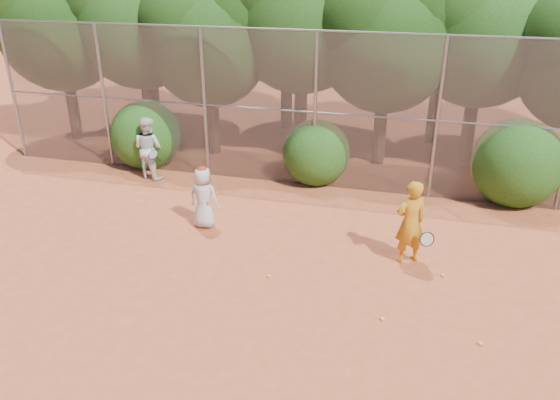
# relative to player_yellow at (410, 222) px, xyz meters

# --- Properties ---
(ground) EXTENTS (80.00, 80.00, 0.00)m
(ground) POSITION_rel_player_yellow_xyz_m (-1.62, -2.61, -0.87)
(ground) COLOR #AD4927
(ground) RESTS_ON ground
(fence_back) EXTENTS (20.05, 0.09, 4.03)m
(fence_back) POSITION_rel_player_yellow_xyz_m (-1.74, 3.39, 1.18)
(fence_back) COLOR gray
(fence_back) RESTS_ON ground
(tree_0) EXTENTS (4.38, 3.81, 6.00)m
(tree_0) POSITION_rel_player_yellow_xyz_m (-11.06, 5.43, 3.06)
(tree_0) COLOR black
(tree_0) RESTS_ON ground
(tree_1) EXTENTS (4.64, 4.03, 6.35)m
(tree_1) POSITION_rel_player_yellow_xyz_m (-8.56, 5.93, 3.29)
(tree_1) COLOR black
(tree_1) RESTS_ON ground
(tree_2) EXTENTS (3.99, 3.47, 5.47)m
(tree_2) POSITION_rel_player_yellow_xyz_m (-6.07, 5.23, 2.71)
(tree_2) COLOR black
(tree_2) RESTS_ON ground
(tree_3) EXTENTS (4.89, 4.26, 6.70)m
(tree_3) POSITION_rel_player_yellow_xyz_m (-3.55, 6.24, 3.52)
(tree_3) COLOR black
(tree_3) RESTS_ON ground
(tree_4) EXTENTS (4.19, 3.64, 5.73)m
(tree_4) POSITION_rel_player_yellow_xyz_m (-1.06, 5.63, 2.89)
(tree_4) COLOR black
(tree_4) RESTS_ON ground
(tree_5) EXTENTS (4.51, 3.92, 6.17)m
(tree_5) POSITION_rel_player_yellow_xyz_m (1.44, 6.43, 3.18)
(tree_5) COLOR black
(tree_5) RESTS_ON ground
(tree_11) EXTENTS (4.64, 4.03, 6.35)m
(tree_11) POSITION_rel_player_yellow_xyz_m (0.44, 8.03, 3.29)
(tree_11) COLOR black
(tree_11) RESTS_ON ground
(bush_0) EXTENTS (2.00, 2.00, 2.00)m
(bush_0) POSITION_rel_player_yellow_xyz_m (-7.62, 3.69, 0.13)
(bush_0) COLOR #1B4611
(bush_0) RESTS_ON ground
(bush_1) EXTENTS (1.80, 1.80, 1.80)m
(bush_1) POSITION_rel_player_yellow_xyz_m (-2.62, 3.69, 0.03)
(bush_1) COLOR #1B4611
(bush_1) RESTS_ON ground
(bush_2) EXTENTS (2.20, 2.20, 2.20)m
(bush_2) POSITION_rel_player_yellow_xyz_m (2.38, 3.69, 0.23)
(bush_2) COLOR #1B4611
(bush_2) RESTS_ON ground
(player_yellow) EXTENTS (0.89, 0.69, 1.75)m
(player_yellow) POSITION_rel_player_yellow_xyz_m (0.00, 0.00, 0.00)
(player_yellow) COLOR orange
(player_yellow) RESTS_ON ground
(player_teen) EXTENTS (0.73, 0.50, 1.45)m
(player_teen) POSITION_rel_player_yellow_xyz_m (-4.52, 0.41, -0.15)
(player_teen) COLOR silver
(player_teen) RESTS_ON ground
(player_white) EXTENTS (0.96, 0.86, 1.72)m
(player_white) POSITION_rel_player_yellow_xyz_m (-7.09, 2.79, -0.01)
(player_white) COLOR silver
(player_white) RESTS_ON ground
(ball_0) EXTENTS (0.07, 0.07, 0.07)m
(ball_0) POSITION_rel_player_yellow_xyz_m (-0.29, -2.12, -0.84)
(ball_0) COLOR #C8DE28
(ball_0) RESTS_ON ground
(ball_1) EXTENTS (0.07, 0.07, 0.07)m
(ball_1) POSITION_rel_player_yellow_xyz_m (0.72, -0.44, -0.84)
(ball_1) COLOR #C8DE28
(ball_1) RESTS_ON ground
(ball_3) EXTENTS (0.07, 0.07, 0.07)m
(ball_3) POSITION_rel_player_yellow_xyz_m (1.28, -2.36, -0.84)
(ball_3) COLOR #C8DE28
(ball_3) RESTS_ON ground
(ball_4) EXTENTS (0.07, 0.07, 0.07)m
(ball_4) POSITION_rel_player_yellow_xyz_m (-2.52, -1.32, -0.84)
(ball_4) COLOR #C8DE28
(ball_4) RESTS_ON ground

